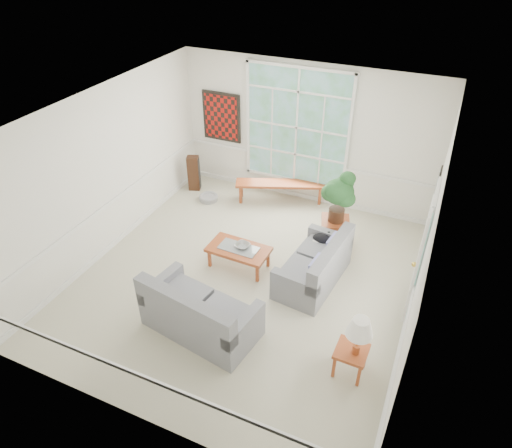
{
  "coord_description": "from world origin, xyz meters",
  "views": [
    {
      "loc": [
        2.62,
        -5.5,
        5.36
      ],
      "look_at": [
        0.1,
        0.2,
        1.05
      ],
      "focal_mm": 32.0,
      "sensor_mm": 36.0,
      "label": 1
    }
  ],
  "objects_px": {
    "end_table": "(334,232)",
    "side_table": "(350,361)",
    "loveseat_right": "(313,261)",
    "loveseat_front": "(201,307)",
    "coffee_table": "(239,257)"
  },
  "relations": [
    {
      "from": "loveseat_right",
      "to": "coffee_table",
      "type": "xyz_separation_m",
      "value": [
        -1.33,
        -0.17,
        -0.23
      ]
    },
    {
      "from": "end_table",
      "to": "side_table",
      "type": "xyz_separation_m",
      "value": [
        1.03,
        -2.83,
        -0.04
      ]
    },
    {
      "from": "loveseat_right",
      "to": "end_table",
      "type": "bearing_deg",
      "value": 94.84
    },
    {
      "from": "loveseat_right",
      "to": "side_table",
      "type": "xyz_separation_m",
      "value": [
        1.07,
        -1.62,
        -0.21
      ]
    },
    {
      "from": "end_table",
      "to": "side_table",
      "type": "relative_size",
      "value": 1.19
    },
    {
      "from": "loveseat_right",
      "to": "loveseat_front",
      "type": "distance_m",
      "value": 2.13
    },
    {
      "from": "end_table",
      "to": "side_table",
      "type": "height_order",
      "value": "end_table"
    },
    {
      "from": "loveseat_right",
      "to": "coffee_table",
      "type": "bearing_deg",
      "value": -166.14
    },
    {
      "from": "loveseat_right",
      "to": "side_table",
      "type": "height_order",
      "value": "loveseat_right"
    },
    {
      "from": "end_table",
      "to": "side_table",
      "type": "distance_m",
      "value": 3.01
    },
    {
      "from": "coffee_table",
      "to": "end_table",
      "type": "relative_size",
      "value": 2.08
    },
    {
      "from": "loveseat_right",
      "to": "side_table",
      "type": "bearing_deg",
      "value": -49.95
    },
    {
      "from": "coffee_table",
      "to": "loveseat_front",
      "type": "bearing_deg",
      "value": -83.4
    },
    {
      "from": "loveseat_front",
      "to": "side_table",
      "type": "xyz_separation_m",
      "value": [
        2.27,
        0.13,
        -0.25
      ]
    },
    {
      "from": "loveseat_right",
      "to": "end_table",
      "type": "distance_m",
      "value": 1.22
    }
  ]
}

